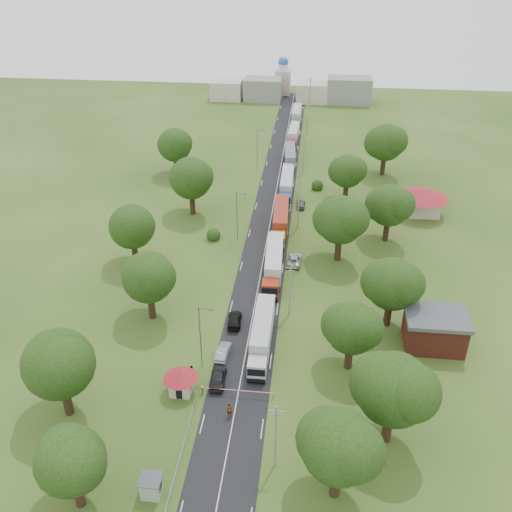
# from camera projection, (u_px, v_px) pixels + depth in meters

# --- Properties ---
(ground) EXTENTS (260.00, 260.00, 0.00)m
(ground) POSITION_uv_depth(u_px,v_px,m) (258.00, 287.00, 93.36)
(ground) COLOR #2F4918
(ground) RESTS_ON ground
(road) EXTENTS (8.00, 200.00, 0.04)m
(road) POSITION_uv_depth(u_px,v_px,m) (269.00, 229.00, 110.43)
(road) COLOR black
(road) RESTS_ON ground
(boom_barrier) EXTENTS (9.22, 0.35, 1.18)m
(boom_barrier) POSITION_uv_depth(u_px,v_px,m) (227.00, 390.00, 71.69)
(boom_barrier) COLOR slate
(boom_barrier) RESTS_ON ground
(guard_booth) EXTENTS (4.40, 4.40, 3.45)m
(guard_booth) POSITION_uv_depth(u_px,v_px,m) (181.00, 379.00, 71.57)
(guard_booth) COLOR beige
(guard_booth) RESTS_ON ground
(kiosk) EXTENTS (2.30, 2.30, 2.41)m
(kiosk) POSITION_uv_depth(u_px,v_px,m) (151.00, 486.00, 59.23)
(kiosk) COLOR #99A593
(kiosk) RESTS_ON ground
(guard_rail) EXTENTS (0.10, 17.00, 1.70)m
(guard_rail) POSITION_uv_depth(u_px,v_px,m) (182.00, 457.00, 63.94)
(guard_rail) COLOR slate
(guard_rail) RESTS_ON ground
(info_sign) EXTENTS (0.12, 3.10, 4.10)m
(info_sign) POSITION_uv_depth(u_px,v_px,m) (300.00, 185.00, 121.22)
(info_sign) COLOR slate
(info_sign) RESTS_ON ground
(pole_0) EXTENTS (1.60, 0.24, 9.00)m
(pole_0) POSITION_uv_depth(u_px,v_px,m) (275.00, 436.00, 60.57)
(pole_0) COLOR gray
(pole_0) RESTS_ON ground
(pole_1) EXTENTS (1.60, 0.24, 9.00)m
(pole_1) POSITION_uv_depth(u_px,v_px,m) (290.00, 289.00, 84.48)
(pole_1) COLOR gray
(pole_1) RESTS_ON ground
(pole_2) EXTENTS (1.60, 0.24, 9.00)m
(pole_2) POSITION_uv_depth(u_px,v_px,m) (298.00, 207.00, 108.38)
(pole_2) COLOR gray
(pole_2) RESTS_ON ground
(pole_3) EXTENTS (1.60, 0.24, 9.00)m
(pole_3) POSITION_uv_depth(u_px,v_px,m) (304.00, 154.00, 132.28)
(pole_3) COLOR gray
(pole_3) RESTS_ON ground
(pole_4) EXTENTS (1.60, 0.24, 9.00)m
(pole_4) POSITION_uv_depth(u_px,v_px,m) (307.00, 118.00, 156.19)
(pole_4) COLOR gray
(pole_4) RESTS_ON ground
(pole_5) EXTENTS (1.60, 0.24, 9.00)m
(pole_5) POSITION_uv_depth(u_px,v_px,m) (310.00, 91.00, 180.09)
(pole_5) COLOR gray
(pole_5) RESTS_ON ground
(lamp_0) EXTENTS (2.03, 0.22, 10.00)m
(lamp_0) POSITION_uv_depth(u_px,v_px,m) (201.00, 334.00, 73.94)
(lamp_0) COLOR slate
(lamp_0) RESTS_ON ground
(lamp_1) EXTENTS (2.03, 0.22, 10.00)m
(lamp_1) POSITION_uv_depth(u_px,v_px,m) (238.00, 214.00, 103.82)
(lamp_1) COLOR slate
(lamp_1) RESTS_ON ground
(lamp_2) EXTENTS (2.03, 0.22, 10.00)m
(lamp_2) POSITION_uv_depth(u_px,v_px,m) (258.00, 147.00, 133.70)
(lamp_2) COLOR slate
(lamp_2) RESTS_ON ground
(tree_0) EXTENTS (8.80, 8.80, 11.07)m
(tree_0) POSITION_uv_depth(u_px,v_px,m) (339.00, 446.00, 56.24)
(tree_0) COLOR #382616
(tree_0) RESTS_ON ground
(tree_1) EXTENTS (9.60, 9.60, 12.05)m
(tree_1) POSITION_uv_depth(u_px,v_px,m) (394.00, 388.00, 62.21)
(tree_1) COLOR #382616
(tree_1) RESTS_ON ground
(tree_2) EXTENTS (8.00, 8.00, 10.10)m
(tree_2) POSITION_uv_depth(u_px,v_px,m) (352.00, 327.00, 73.44)
(tree_2) COLOR #382616
(tree_2) RESTS_ON ground
(tree_3) EXTENTS (8.80, 8.80, 11.07)m
(tree_3) POSITION_uv_depth(u_px,v_px,m) (392.00, 283.00, 81.12)
(tree_3) COLOR #382616
(tree_3) RESTS_ON ground
(tree_4) EXTENTS (9.60, 9.60, 12.05)m
(tree_4) POSITION_uv_depth(u_px,v_px,m) (340.00, 220.00, 96.82)
(tree_4) COLOR #382616
(tree_4) RESTS_ON ground
(tree_5) EXTENTS (8.80, 8.80, 11.07)m
(tree_5) POSITION_uv_depth(u_px,v_px,m) (389.00, 205.00, 103.13)
(tree_5) COLOR #382616
(tree_5) RESTS_ON ground
(tree_6) EXTENTS (8.00, 8.00, 10.10)m
(tree_6) POSITION_uv_depth(u_px,v_px,m) (347.00, 171.00, 118.60)
(tree_6) COLOR #382616
(tree_6) RESTS_ON ground
(tree_7) EXTENTS (9.60, 9.60, 12.05)m
(tree_7) POSITION_uv_depth(u_px,v_px,m) (386.00, 142.00, 129.95)
(tree_7) COLOR #382616
(tree_7) RESTS_ON ground
(tree_8) EXTENTS (8.00, 8.00, 10.10)m
(tree_8) POSITION_uv_depth(u_px,v_px,m) (71.00, 460.00, 55.54)
(tree_8) COLOR #382616
(tree_8) RESTS_ON ground
(tree_9) EXTENTS (9.60, 9.60, 12.05)m
(tree_9) POSITION_uv_depth(u_px,v_px,m) (59.00, 363.00, 65.72)
(tree_9) COLOR #382616
(tree_9) RESTS_ON ground
(tree_10) EXTENTS (8.80, 8.80, 11.07)m
(tree_10) POSITION_uv_depth(u_px,v_px,m) (148.00, 277.00, 82.64)
(tree_10) COLOR #382616
(tree_10) RESTS_ON ground
(tree_11) EXTENTS (8.80, 8.80, 11.07)m
(tree_11) POSITION_uv_depth(u_px,v_px,m) (132.00, 226.00, 96.09)
(tree_11) COLOR #382616
(tree_11) RESTS_ON ground
(tree_12) EXTENTS (9.60, 9.60, 12.05)m
(tree_12) POSITION_uv_depth(u_px,v_px,m) (191.00, 178.00, 112.30)
(tree_12) COLOR #382616
(tree_12) RESTS_ON ground
(tree_13) EXTENTS (8.80, 8.80, 11.07)m
(tree_13) POSITION_uv_depth(u_px,v_px,m) (175.00, 145.00, 130.43)
(tree_13) COLOR #382616
(tree_13) RESTS_ON ground
(house_brick) EXTENTS (8.60, 6.60, 5.20)m
(house_brick) POSITION_uv_depth(u_px,v_px,m) (435.00, 330.00, 79.36)
(house_brick) COLOR maroon
(house_brick) RESTS_ON ground
(house_cream) EXTENTS (10.08, 10.08, 5.80)m
(house_cream) POSITION_uv_depth(u_px,v_px,m) (422.00, 198.00, 114.33)
(house_cream) COLOR beige
(house_cream) RESTS_ON ground
(distant_town) EXTENTS (52.00, 8.00, 8.00)m
(distant_town) POSITION_uv_depth(u_px,v_px,m) (296.00, 90.00, 185.42)
(distant_town) COLOR gray
(distant_town) RESTS_ON ground
(church) EXTENTS (5.00, 5.00, 12.30)m
(church) POSITION_uv_depth(u_px,v_px,m) (283.00, 78.00, 191.70)
(church) COLOR beige
(church) RESTS_ON ground
(truck_0) EXTENTS (2.55, 14.85, 4.12)m
(truck_0) POSITION_uv_depth(u_px,v_px,m) (262.00, 334.00, 79.25)
(truck_0) COLOR #BBBBBB
(truck_0) RESTS_ON ground
(truck_1) EXTENTS (3.10, 15.63, 4.33)m
(truck_1) POSITION_uv_depth(u_px,v_px,m) (274.00, 263.00, 95.20)
(truck_1) COLOR #992911
(truck_1) RESTS_ON ground
(truck_2) EXTENTS (3.11, 15.73, 4.35)m
(truck_2) POSITION_uv_depth(u_px,v_px,m) (281.00, 220.00, 108.73)
(truck_2) COLOR gold
(truck_2) RESTS_ON ground
(truck_3) EXTENTS (2.58, 14.55, 4.03)m
(truck_3) POSITION_uv_depth(u_px,v_px,m) (287.00, 185.00, 123.29)
(truck_3) COLOR #184695
(truck_3) RESTS_ON ground
(truck_4) EXTENTS (3.17, 14.33, 3.96)m
(truck_4) POSITION_uv_depth(u_px,v_px,m) (290.00, 158.00, 137.32)
(truck_4) COLOR #AFAFAF
(truck_4) RESTS_ON ground
(truck_5) EXTENTS (2.78, 13.74, 3.80)m
(truck_5) POSITION_uv_depth(u_px,v_px,m) (293.00, 135.00, 152.02)
(truck_5) COLOR maroon
(truck_5) RESTS_ON ground
(truck_6) EXTENTS (2.50, 14.24, 3.95)m
(truck_6) POSITION_uv_depth(u_px,v_px,m) (296.00, 116.00, 166.53)
(truck_6) COLOR #256339
(truck_6) RESTS_ON ground
(car_lane_front) EXTENTS (2.18, 4.94, 1.65)m
(car_lane_front) POSITION_uv_depth(u_px,v_px,m) (218.00, 377.00, 73.77)
(car_lane_front) COLOR black
(car_lane_front) RESTS_ON ground
(car_lane_mid) EXTENTS (1.91, 4.51, 1.45)m
(car_lane_mid) POSITION_uv_depth(u_px,v_px,m) (223.00, 352.00, 78.28)
(car_lane_mid) COLOR gray
(car_lane_mid) RESTS_ON ground
(car_lane_rear) EXTENTS (2.21, 4.91, 1.40)m
(car_lane_rear) POSITION_uv_depth(u_px,v_px,m) (235.00, 320.00, 84.55)
(car_lane_rear) COLOR black
(car_lane_rear) RESTS_ON ground
(car_verge_near) EXTENTS (2.70, 5.28, 1.43)m
(car_verge_near) POSITION_uv_depth(u_px,v_px,m) (294.00, 260.00, 99.32)
(car_verge_near) COLOR #B1B1B1
(car_verge_near) RESTS_ON ground
(car_verge_far) EXTENTS (1.67, 4.13, 1.41)m
(car_verge_far) POSITION_uv_depth(u_px,v_px,m) (301.00, 204.00, 118.61)
(car_verge_far) COLOR #55585D
(car_verge_far) RESTS_ON ground
(pedestrian_near) EXTENTS (0.73, 0.49, 1.96)m
(pedestrian_near) POSITION_uv_depth(u_px,v_px,m) (230.00, 411.00, 68.57)
(pedestrian_near) COLOR gray
(pedestrian_near) RESTS_ON ground
(pedestrian_booth) EXTENTS (0.93, 1.01, 1.67)m
(pedestrian_booth) POSITION_uv_depth(u_px,v_px,m) (192.00, 371.00, 74.75)
(pedestrian_booth) COLOR gray
(pedestrian_booth) RESTS_ON ground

